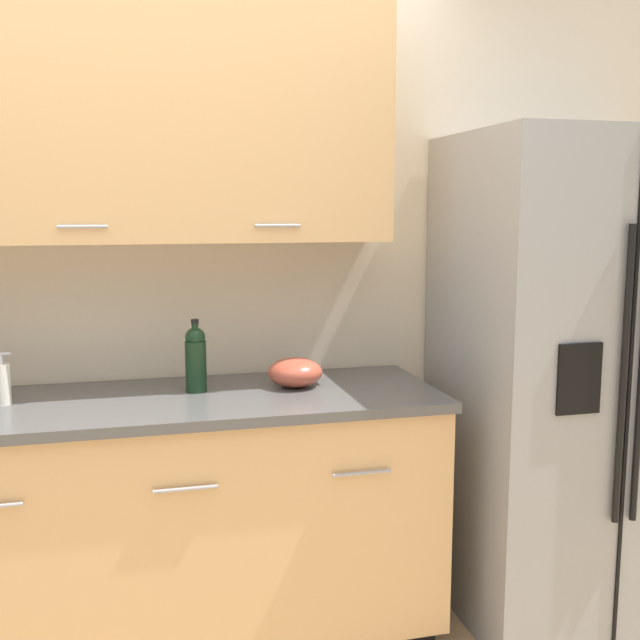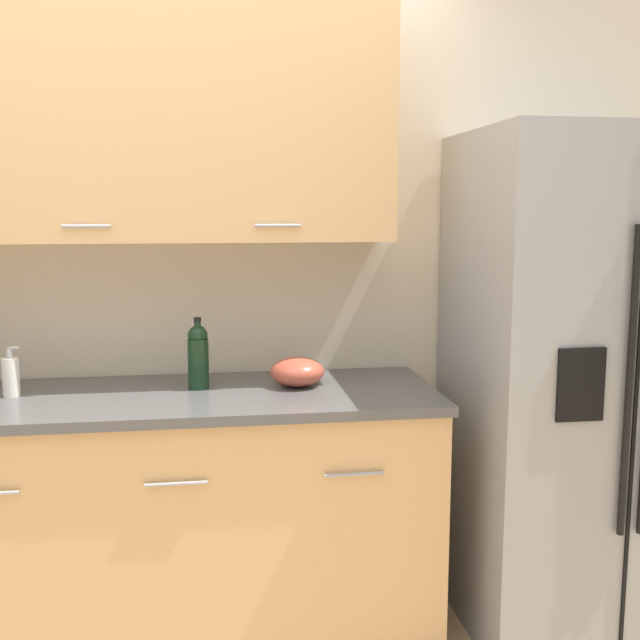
{
  "view_description": "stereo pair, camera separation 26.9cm",
  "coord_description": "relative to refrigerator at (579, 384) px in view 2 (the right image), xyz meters",
  "views": [
    {
      "loc": [
        -0.0,
        -1.86,
        1.58
      ],
      "look_at": [
        0.65,
        0.71,
        1.18
      ],
      "focal_mm": 42.0,
      "sensor_mm": 36.0,
      "label": 1
    },
    {
      "loc": [
        0.26,
        -1.92,
        1.58
      ],
      "look_at": [
        0.65,
        0.71,
        1.18
      ],
      "focal_mm": 42.0,
      "sensor_mm": 36.0,
      "label": 2
    }
  ],
  "objects": [
    {
      "name": "wall_back",
      "position": [
        -1.67,
        0.35,
        0.55
      ],
      "size": [
        10.0,
        0.39,
        2.6
      ],
      "color": "beige",
      "rests_on": "ground_plane"
    },
    {
      "name": "refrigerator",
      "position": [
        0.0,
        0.0,
        0.0
      ],
      "size": [
        0.87,
        0.78,
        1.86
      ],
      "color": "gray",
      "rests_on": "ground_plane"
    },
    {
      "name": "soap_dispenser",
      "position": [
        -2.05,
        0.1,
        0.08
      ],
      "size": [
        0.06,
        0.06,
        0.18
      ],
      "color": "silver",
      "rests_on": "counter_unit"
    },
    {
      "name": "wine_bottle",
      "position": [
        -1.41,
        0.12,
        0.13
      ],
      "size": [
        0.08,
        0.08,
        0.26
      ],
      "color": "black",
      "rests_on": "counter_unit"
    },
    {
      "name": "counter_unit",
      "position": [
        -1.77,
        0.07,
        -0.45
      ],
      "size": [
        2.42,
        0.64,
        0.93
      ],
      "color": "black",
      "rests_on": "ground_plane"
    },
    {
      "name": "mixing_bowl",
      "position": [
        -1.05,
        0.11,
        0.06
      ],
      "size": [
        0.2,
        0.2,
        0.11
      ],
      "color": "#B24C38",
      "rests_on": "counter_unit"
    }
  ]
}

